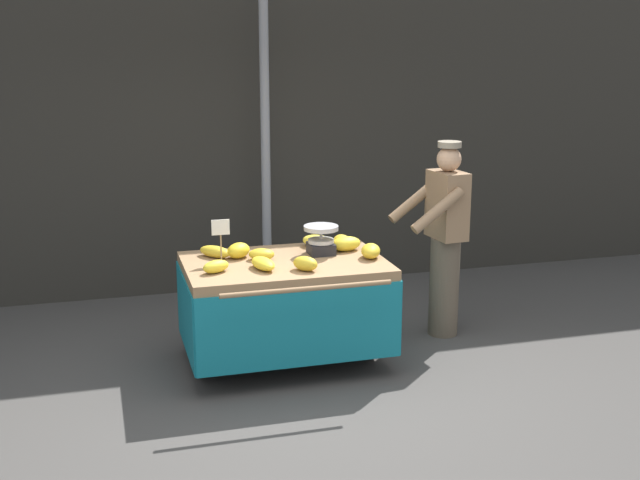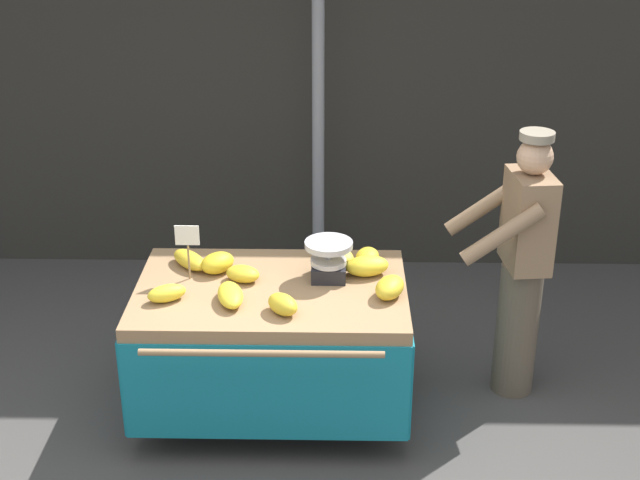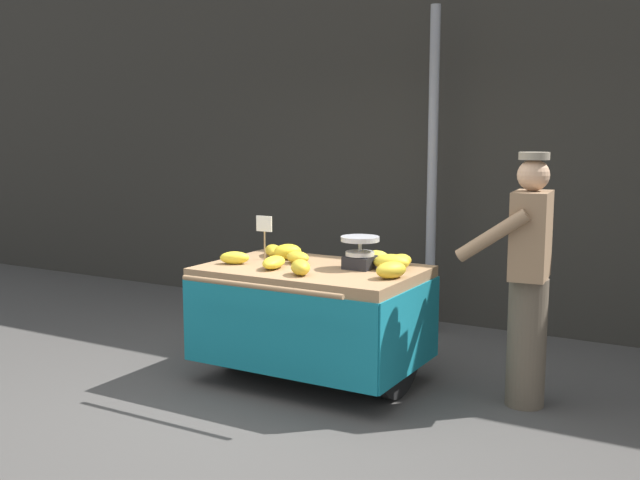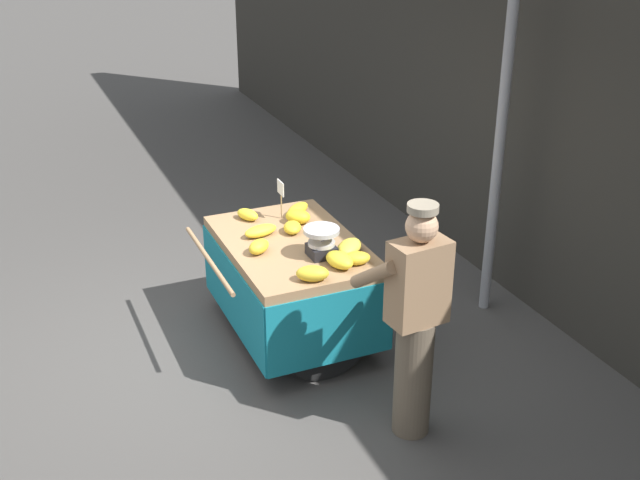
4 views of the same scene
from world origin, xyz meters
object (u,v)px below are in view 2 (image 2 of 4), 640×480
at_px(banana_bunch_9, 335,254).
at_px(banana_bunch_6, 190,260).
at_px(street_pole, 318,101).
at_px(banana_bunch_8, 217,263).
at_px(banana_cart, 272,323).
at_px(banana_bunch_4, 367,266).
at_px(banana_bunch_0, 390,287).
at_px(banana_bunch_2, 230,295).
at_px(price_sign, 187,240).
at_px(banana_bunch_3, 367,257).
at_px(banana_bunch_7, 243,274).
at_px(banana_bunch_5, 283,304).
at_px(vendor_person, 521,266).
at_px(banana_bunch_1, 167,293).
at_px(weighing_scale, 329,260).

bearing_deg(banana_bunch_9, banana_bunch_6, -174.50).
height_order(street_pole, banana_bunch_8, street_pole).
relative_size(banana_cart, banana_bunch_6, 5.29).
height_order(banana_bunch_4, banana_bunch_6, banana_bunch_4).
height_order(banana_bunch_4, banana_bunch_8, banana_bunch_8).
relative_size(banana_bunch_0, banana_bunch_6, 0.81).
bearing_deg(banana_bunch_2, banana_bunch_4, 24.84).
xyz_separation_m(price_sign, banana_bunch_3, (1.05, 0.22, -0.20)).
bearing_deg(banana_bunch_8, banana_bunch_9, 12.33).
xyz_separation_m(banana_bunch_3, banana_bunch_7, (-0.73, -0.24, -0.00)).
bearing_deg(banana_bunch_8, price_sign, -148.72).
bearing_deg(banana_bunch_5, street_pole, 85.92).
height_order(price_sign, banana_bunch_2, price_sign).
distance_m(banana_bunch_9, vendor_person, 1.13).
relative_size(banana_bunch_6, banana_bunch_9, 1.06).
distance_m(banana_cart, vendor_person, 1.54).
xyz_separation_m(banana_bunch_1, banana_bunch_6, (0.06, 0.43, -0.00)).
xyz_separation_m(weighing_scale, banana_bunch_8, (-0.66, 0.07, -0.06)).
distance_m(banana_bunch_0, banana_bunch_2, 0.89).
distance_m(banana_bunch_6, banana_bunch_7, 0.38).
height_order(banana_cart, banana_bunch_0, banana_bunch_0).
bearing_deg(banana_bunch_2, street_pole, 77.10).
bearing_deg(banana_bunch_0, banana_bunch_6, 163.19).
bearing_deg(banana_bunch_9, banana_cart, -137.28).
height_order(banana_cart, vendor_person, vendor_person).
relative_size(weighing_scale, banana_bunch_4, 1.08).
height_order(banana_bunch_3, banana_bunch_5, banana_bunch_5).
distance_m(price_sign, banana_bunch_9, 0.91).
distance_m(banana_bunch_5, banana_bunch_7, 0.46).
distance_m(weighing_scale, banana_bunch_7, 0.51).
bearing_deg(banana_bunch_7, banana_bunch_0, -11.74).
bearing_deg(banana_bunch_7, price_sign, 176.21).
relative_size(banana_bunch_0, banana_bunch_4, 0.93).
distance_m(banana_bunch_1, banana_bunch_8, 0.44).
bearing_deg(vendor_person, banana_bunch_4, -172.47).
bearing_deg(street_pole, banana_bunch_3, -77.22).
bearing_deg(banana_bunch_7, vendor_person, 7.48).
distance_m(banana_bunch_5, vendor_person, 1.53).
bearing_deg(banana_bunch_0, banana_bunch_9, 125.12).
bearing_deg(vendor_person, price_sign, -174.30).
xyz_separation_m(banana_bunch_1, banana_bunch_9, (0.93, 0.52, 0.00)).
distance_m(banana_bunch_2, banana_bunch_3, 0.92).
bearing_deg(banana_bunch_8, vendor_person, 3.27).
bearing_deg(banana_bunch_9, banana_bunch_8, -167.67).
distance_m(banana_bunch_4, banana_bunch_5, 0.67).
xyz_separation_m(banana_bunch_5, vendor_person, (1.40, 0.60, -0.05)).
xyz_separation_m(banana_bunch_2, banana_bunch_9, (0.58, 0.53, 0.01)).
bearing_deg(banana_bunch_3, banana_cart, -151.28).
bearing_deg(banana_bunch_2, price_sign, 133.85).
xyz_separation_m(price_sign, banana_bunch_1, (-0.08, -0.27, -0.20)).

